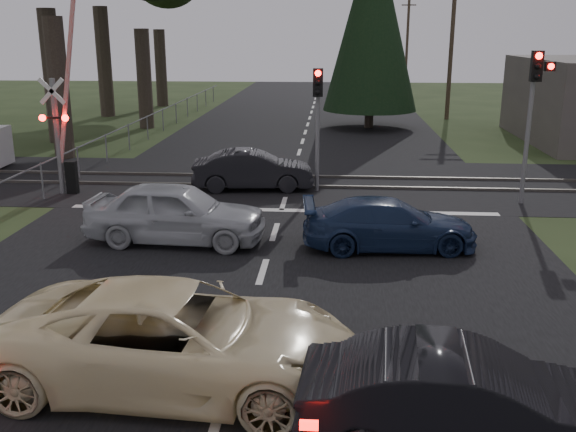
# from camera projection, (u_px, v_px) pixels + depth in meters

# --- Properties ---
(ground) EXTENTS (120.00, 120.00, 0.00)m
(ground) POSITION_uv_depth(u_px,v_px,m) (244.00, 331.00, 11.63)
(ground) COLOR #273719
(ground) RESTS_ON ground
(road) EXTENTS (14.00, 100.00, 0.01)m
(road) POSITION_uv_depth(u_px,v_px,m) (286.00, 196.00, 21.22)
(road) COLOR black
(road) RESTS_ON ground
(rail_corridor) EXTENTS (120.00, 8.00, 0.01)m
(rail_corridor) POSITION_uv_depth(u_px,v_px,m) (290.00, 182.00, 23.13)
(rail_corridor) COLOR black
(rail_corridor) RESTS_ON ground
(stop_line) EXTENTS (13.00, 0.35, 0.00)m
(stop_line) POSITION_uv_depth(u_px,v_px,m) (281.00, 210.00, 19.49)
(stop_line) COLOR silver
(stop_line) RESTS_ON ground
(rail_near) EXTENTS (120.00, 0.12, 0.10)m
(rail_near) POSITION_uv_depth(u_px,v_px,m) (288.00, 186.00, 22.35)
(rail_near) COLOR #59544C
(rail_near) RESTS_ON ground
(rail_far) EXTENTS (120.00, 0.12, 0.10)m
(rail_far) POSITION_uv_depth(u_px,v_px,m) (292.00, 176.00, 23.89)
(rail_far) COLOR #59544C
(rail_far) RESTS_ON ground
(crossing_signal) EXTENTS (1.62, 0.38, 6.96)m
(crossing_signal) POSITION_uv_depth(u_px,v_px,m) (64.00, 133.00, 20.95)
(crossing_signal) COLOR slate
(crossing_signal) RESTS_ON ground
(traffic_signal_right) EXTENTS (0.68, 0.48, 4.70)m
(traffic_signal_right) POSITION_uv_depth(u_px,v_px,m) (534.00, 98.00, 19.27)
(traffic_signal_right) COLOR slate
(traffic_signal_right) RESTS_ON ground
(traffic_signal_center) EXTENTS (0.32, 0.48, 4.10)m
(traffic_signal_center) POSITION_uv_depth(u_px,v_px,m) (318.00, 109.00, 21.02)
(traffic_signal_center) COLOR slate
(traffic_signal_center) RESTS_ON ground
(utility_pole_mid) EXTENTS (1.80, 0.26, 9.00)m
(utility_pole_mid) POSITION_uv_depth(u_px,v_px,m) (452.00, 40.00, 38.49)
(utility_pole_mid) COLOR #4C3D2D
(utility_pole_mid) RESTS_ON ground
(utility_pole_far) EXTENTS (1.80, 0.26, 9.00)m
(utility_pole_far) POSITION_uv_depth(u_px,v_px,m) (407.00, 37.00, 62.45)
(utility_pole_far) COLOR #4C3D2D
(utility_pole_far) RESTS_ON ground
(conifer_tree) EXTENTS (5.20, 5.20, 11.00)m
(conifer_tree) POSITION_uv_depth(u_px,v_px,m) (372.00, 17.00, 34.65)
(conifer_tree) COLOR #473D33
(conifer_tree) RESTS_ON ground
(fence_left) EXTENTS (0.10, 36.00, 1.20)m
(fence_left) POSITION_uv_depth(u_px,v_px,m) (156.00, 135.00, 33.74)
(fence_left) COLOR slate
(fence_left) RESTS_ON ground
(cream_coupe) EXTENTS (5.74, 2.93, 1.55)m
(cream_coupe) POSITION_uv_depth(u_px,v_px,m) (178.00, 338.00, 9.68)
(cream_coupe) COLOR #F6E4B0
(cream_coupe) RESTS_ON ground
(dark_hatchback) EXTENTS (4.34, 1.80, 1.40)m
(dark_hatchback) POSITION_uv_depth(u_px,v_px,m) (465.00, 403.00, 8.12)
(dark_hatchback) COLOR black
(dark_hatchback) RESTS_ON ground
(silver_car) EXTENTS (4.69, 2.13, 1.56)m
(silver_car) POSITION_uv_depth(u_px,v_px,m) (176.00, 213.00, 16.38)
(silver_car) COLOR #ABAFB3
(silver_car) RESTS_ON ground
(blue_sedan) EXTENTS (4.43, 2.09, 1.25)m
(blue_sedan) POSITION_uv_depth(u_px,v_px,m) (389.00, 224.00, 15.94)
(blue_sedan) COLOR #18284A
(blue_sedan) RESTS_ON ground
(dark_car_far) EXTENTS (4.20, 1.83, 1.34)m
(dark_car_far) POSITION_uv_depth(u_px,v_px,m) (253.00, 170.00, 21.93)
(dark_car_far) COLOR black
(dark_car_far) RESTS_ON ground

